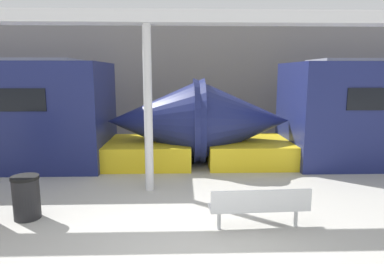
{
  "coord_description": "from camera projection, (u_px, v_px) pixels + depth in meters",
  "views": [
    {
      "loc": [
        -0.06,
        -4.95,
        2.78
      ],
      "look_at": [
        0.19,
        3.05,
        1.4
      ],
      "focal_mm": 32.0,
      "sensor_mm": 36.0,
      "label": 1
    }
  ],
  "objects": [
    {
      "name": "trash_bin",
      "position": [
        26.0,
        197.0,
        6.57
      ],
      "size": [
        0.52,
        0.52,
        0.85
      ],
      "color": "black",
      "rests_on": "ground_plane"
    },
    {
      "name": "bench_near",
      "position": [
        259.0,
        205.0,
        6.07
      ],
      "size": [
        1.8,
        0.53,
        0.79
      ],
      "rotation": [
        0.0,
        0.0,
        0.05
      ],
      "color": "silver",
      "rests_on": "ground_plane"
    },
    {
      "name": "support_column_near",
      "position": [
        148.0,
        110.0,
        7.93
      ],
      "size": [
        0.2,
        0.2,
        3.86
      ],
      "primitive_type": "cylinder",
      "color": "silver",
      "rests_on": "ground_plane"
    },
    {
      "name": "ground_plane",
      "position": [
        186.0,
        253.0,
        5.35
      ],
      "size": [
        60.0,
        60.0,
        0.0
      ],
      "primitive_type": "plane",
      "color": "#B2AFA8"
    },
    {
      "name": "canopy_beam",
      "position": [
        146.0,
        17.0,
        7.58
      ],
      "size": [
        28.0,
        0.6,
        0.28
      ],
      "primitive_type": "cube",
      "color": "silver",
      "rests_on": "support_column_near"
    },
    {
      "name": "station_wall",
      "position": [
        183.0,
        80.0,
        14.32
      ],
      "size": [
        56.0,
        0.2,
        5.0
      ],
      "primitive_type": "cube",
      "color": "gray",
      "rests_on": "ground_plane"
    }
  ]
}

